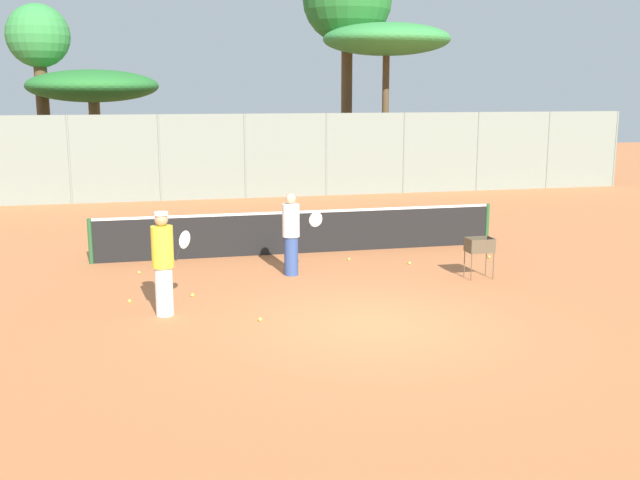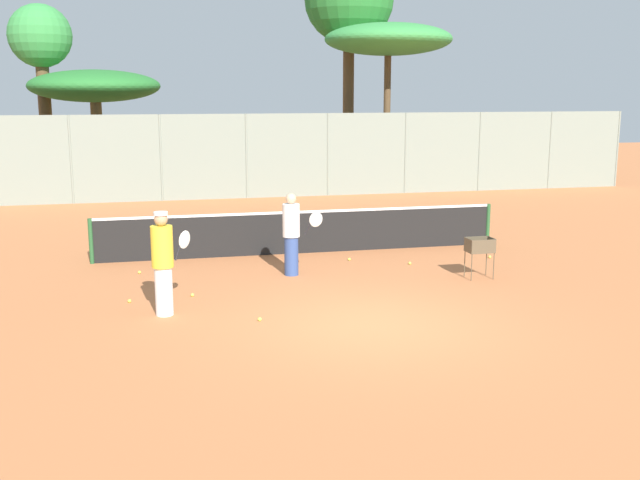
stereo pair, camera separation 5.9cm
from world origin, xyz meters
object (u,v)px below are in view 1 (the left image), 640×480
object	(u,v)px
player_white_outfit	(291,233)
ball_cart	(480,248)
player_red_cap	(163,262)
tennis_net	(301,231)
parked_car	(447,168)

from	to	relation	value
player_white_outfit	ball_cart	bearing A→B (deg)	9.20
player_red_cap	ball_cart	world-z (taller)	player_red_cap
tennis_net	player_white_outfit	bearing A→B (deg)	-107.13
tennis_net	ball_cart	size ratio (longest dim) A/B	11.52
tennis_net	ball_cart	distance (m)	4.65
tennis_net	player_white_outfit	xyz separation A→B (m)	(-0.66, -2.15, 0.37)
ball_cart	parked_car	distance (m)	16.94
player_white_outfit	player_red_cap	distance (m)	3.70
tennis_net	parked_car	bearing A→B (deg)	53.87
parked_car	player_white_outfit	bearing A→B (deg)	-123.76
player_white_outfit	parked_car	xyz separation A→B (m)	(9.82, 14.68, -0.27)
parked_car	tennis_net	bearing A→B (deg)	-126.13
ball_cart	player_red_cap	bearing A→B (deg)	-169.73
player_white_outfit	parked_car	size ratio (longest dim) A/B	0.43
player_white_outfit	tennis_net	bearing A→B (deg)	99.07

